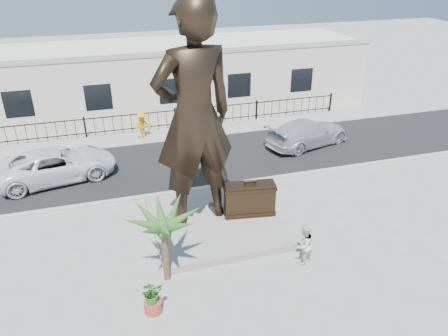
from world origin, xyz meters
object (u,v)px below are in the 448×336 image
(suitcase, at_px, (249,199))
(tourist, at_px, (304,244))
(statue, at_px, (194,117))
(car_white, at_px, (57,164))

(suitcase, bearing_deg, tourist, -65.05)
(statue, height_order, tourist, statue)
(statue, distance_m, suitcase, 4.23)
(suitcase, height_order, car_white, suitcase)
(car_white, bearing_deg, tourist, -148.00)
(tourist, bearing_deg, statue, -80.27)
(statue, bearing_deg, tourist, 120.30)
(suitcase, xyz_separation_m, tourist, (0.93, -3.17, -0.23))
(car_white, bearing_deg, suitcase, -139.48)
(statue, xyz_separation_m, car_white, (-5.68, 5.75, -3.87))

